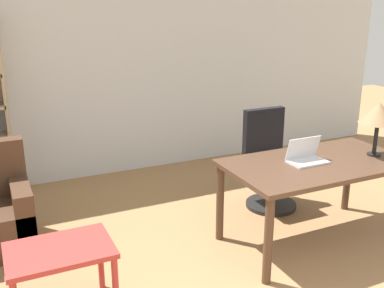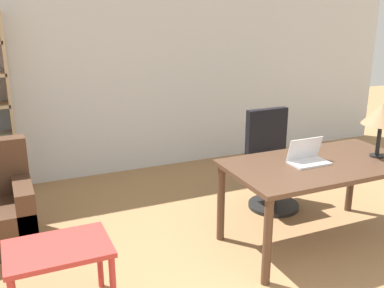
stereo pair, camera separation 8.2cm
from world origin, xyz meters
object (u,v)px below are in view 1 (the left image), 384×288
object	(u,v)px
laptop	(306,157)
office_chair	(269,165)
table_lamp	(379,114)
side_table_blue	(60,259)
desk	(317,172)

from	to	relation	value
laptop	office_chair	distance (m)	0.90
laptop	table_lamp	distance (m)	0.77
side_table_blue	laptop	bearing A→B (deg)	3.94
desk	office_chair	size ratio (longest dim) A/B	1.58
laptop	desk	bearing A→B (deg)	-18.98
desk	table_lamp	xyz separation A→B (m)	(0.57, -0.08, 0.48)
laptop	side_table_blue	distance (m)	2.16
desk	laptop	bearing A→B (deg)	161.02
table_lamp	side_table_blue	world-z (taller)	table_lamp
desk	laptop	xyz separation A→B (m)	(-0.11, 0.04, 0.14)
office_chair	desk	bearing A→B (deg)	-95.42
side_table_blue	table_lamp	bearing A→B (deg)	0.70
laptop	table_lamp	bearing A→B (deg)	-9.38
table_lamp	side_table_blue	bearing A→B (deg)	-179.30
office_chair	side_table_blue	size ratio (longest dim) A/B	1.49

